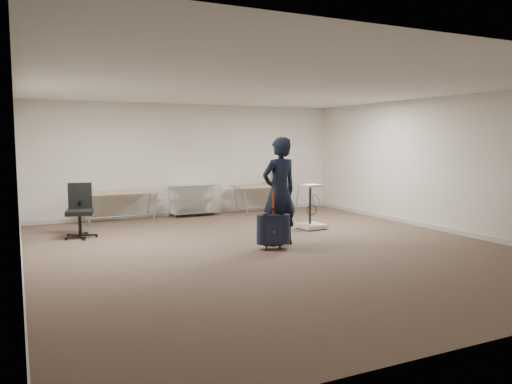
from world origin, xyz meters
TOP-DOWN VIEW (x-y plane):
  - ground at (0.00, 0.00)m, footprint 9.00×9.00m
  - room_shell at (0.00, 1.38)m, footprint 8.00×9.00m
  - folding_table_left at (-1.90, 3.95)m, footprint 1.80×0.75m
  - folding_table_right at (1.90, 3.95)m, footprint 1.80×0.75m
  - wire_shelf at (0.00, 4.20)m, footprint 1.22×0.47m
  - person at (0.27, 0.23)m, footprint 0.77×0.56m
  - suitcase at (-0.01, -0.05)m, footprint 0.42×0.32m
  - office_chair at (-2.93, 2.53)m, footprint 0.64×0.64m
  - equipment_cart at (1.68, 1.39)m, footprint 0.56×0.56m
  - cardboard_box at (2.28, 3.93)m, footprint 0.50×0.42m

SIDE VIEW (x-z plane):
  - ground at x=0.00m, z-range 0.00..0.00m
  - room_shell at x=0.00m, z-range -4.45..4.55m
  - equipment_cart at x=1.68m, z-range -0.23..0.73m
  - office_chair at x=-2.93m, z-range -0.21..0.85m
  - suitcase at x=-0.01m, z-range -0.16..0.87m
  - wire_shelf at x=0.00m, z-range 0.04..0.84m
  - folding_table_left at x=-1.90m, z-range 0.31..1.04m
  - folding_table_right at x=1.90m, z-range 0.31..1.04m
  - cardboard_box at x=2.28m, z-range 0.73..1.05m
  - person at x=0.27m, z-range 0.00..1.96m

